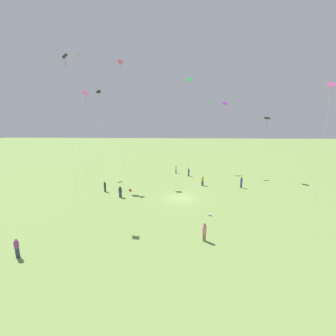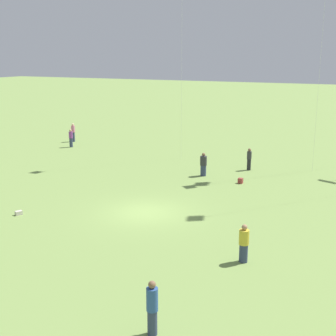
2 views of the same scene
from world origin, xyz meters
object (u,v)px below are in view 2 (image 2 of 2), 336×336
(person_0, at_px, (249,159))
(person_7, at_px, (71,138))
(person_1, at_px, (73,132))
(person_4, at_px, (203,165))
(person_3, at_px, (244,244))
(picnic_bag_1, at_px, (19,213))
(picnic_bag_0, at_px, (240,181))
(person_6, at_px, (152,308))

(person_0, height_order, person_7, person_7)
(person_0, xyz_separation_m, person_1, (19.04, -3.79, 0.09))
(person_4, relative_size, person_7, 1.00)
(person_1, bearing_deg, person_3, 10.67)
(picnic_bag_1, bearing_deg, picnic_bag_0, -128.18)
(person_3, relative_size, person_6, 0.91)
(person_7, distance_m, picnic_bag_0, 18.84)
(person_0, relative_size, picnic_bag_0, 4.68)
(person_0, relative_size, person_4, 0.99)
(person_3, bearing_deg, person_4, 95.05)
(person_6, relative_size, picnic_bag_1, 4.26)
(person_3, height_order, person_4, person_4)
(person_1, relative_size, person_6, 1.01)
(person_3, xyz_separation_m, person_7, (21.84, -17.08, 0.03))
(person_1, xyz_separation_m, picnic_bag_1, (-10.63, 19.04, -0.81))
(person_3, height_order, picnic_bag_0, person_3)
(picnic_bag_1, bearing_deg, person_1, -60.83)
(person_4, height_order, person_6, person_6)
(person_1, bearing_deg, person_7, -6.94)
(person_6, xyz_separation_m, picnic_bag_1, (11.71, -6.70, -0.80))
(person_6, relative_size, person_7, 1.08)
(person_0, xyz_separation_m, person_7, (17.53, -1.43, 0.01))
(person_7, bearing_deg, person_6, 134.05)
(picnic_bag_0, bearing_deg, person_1, -21.34)
(person_0, relative_size, picnic_bag_1, 3.89)
(person_1, xyz_separation_m, picnic_bag_0, (-19.58, 7.65, -0.75))
(person_3, distance_m, picnic_bag_0, 12.39)
(person_4, relative_size, picnic_bag_0, 4.72)
(person_4, bearing_deg, person_0, -74.03)
(person_3, bearing_deg, picnic_bag_1, 154.95)
(person_1, height_order, person_3, person_1)
(person_4, relative_size, person_6, 0.92)
(picnic_bag_0, xyz_separation_m, picnic_bag_1, (8.96, 11.39, -0.07))
(person_3, height_order, picnic_bag_1, person_3)
(person_7, xyz_separation_m, picnic_bag_0, (-18.07, 5.29, -0.67))
(person_6, height_order, picnic_bag_0, person_6)
(person_4, distance_m, person_6, 19.74)
(person_6, bearing_deg, person_3, 13.55)
(person_0, relative_size, person_3, 1.00)
(person_3, relative_size, picnic_bag_0, 4.67)
(person_3, distance_m, person_4, 14.28)
(person_1, bearing_deg, person_4, 27.96)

